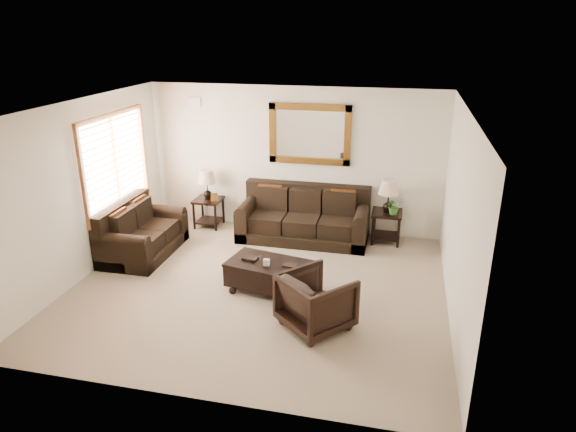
% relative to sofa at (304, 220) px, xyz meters
% --- Properties ---
extents(room, '(5.51, 5.01, 2.71)m').
position_rel_sofa_xyz_m(room, '(-0.30, -2.04, 1.00)').
color(room, gray).
rests_on(room, ground).
extents(window, '(0.07, 1.96, 1.66)m').
position_rel_sofa_xyz_m(window, '(-3.00, -1.14, 1.20)').
color(window, white).
rests_on(window, room).
extents(mirror, '(1.50, 0.06, 1.10)m').
position_rel_sofa_xyz_m(mirror, '(0.00, 0.43, 1.50)').
color(mirror, '#553D11').
rests_on(mirror, room).
extents(air_vent, '(0.25, 0.02, 0.18)m').
position_rel_sofa_xyz_m(air_vent, '(-2.20, 0.44, 2.00)').
color(air_vent, '#999999').
rests_on(air_vent, room).
extents(sofa, '(2.34, 1.01, 0.96)m').
position_rel_sofa_xyz_m(sofa, '(0.00, 0.00, 0.00)').
color(sofa, black).
rests_on(sofa, room).
extents(loveseat, '(0.96, 1.61, 0.91)m').
position_rel_sofa_xyz_m(loveseat, '(-2.61, -1.30, -0.01)').
color(loveseat, black).
rests_on(loveseat, room).
extents(end_table_left, '(0.51, 0.51, 1.13)m').
position_rel_sofa_xyz_m(end_table_left, '(-1.92, 0.16, 0.39)').
color(end_table_left, black).
rests_on(end_table_left, room).
extents(end_table_right, '(0.53, 0.53, 1.16)m').
position_rel_sofa_xyz_m(end_table_right, '(1.48, 0.16, 0.41)').
color(end_table_right, black).
rests_on(end_table_right, room).
extents(coffee_table, '(1.40, 0.93, 0.55)m').
position_rel_sofa_xyz_m(coffee_table, '(-0.09, -2.04, -0.07)').
color(coffee_table, black).
rests_on(coffee_table, room).
extents(armchair, '(1.10, 1.09, 0.82)m').
position_rel_sofa_xyz_m(armchair, '(0.73, -2.89, 0.07)').
color(armchair, black).
rests_on(armchair, floor).
extents(potted_plant, '(0.37, 0.38, 0.24)m').
position_rel_sofa_xyz_m(potted_plant, '(1.60, 0.06, 0.35)').
color(potted_plant, '#306121').
rests_on(potted_plant, end_table_right).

